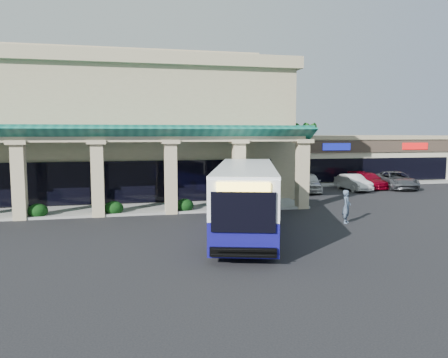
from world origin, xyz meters
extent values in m
plane|color=black|center=(0.00, 0.00, 0.00)|extent=(110.00, 110.00, 0.00)
imported|color=#435469|center=(6.54, -0.02, 0.96)|extent=(0.80, 0.83, 1.92)
imported|color=silver|center=(9.91, 12.98, 0.83)|extent=(3.27, 5.23, 1.66)
imported|color=silver|center=(14.29, 13.09, 0.73)|extent=(1.63, 4.45, 1.46)
imported|color=maroon|center=(16.58, 14.36, 0.72)|extent=(2.03, 4.95, 1.43)
imported|color=#414448|center=(18.83, 13.39, 0.79)|extent=(3.61, 6.08, 1.58)
camera|label=1|loc=(-5.82, -22.61, 5.17)|focal=35.00mm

